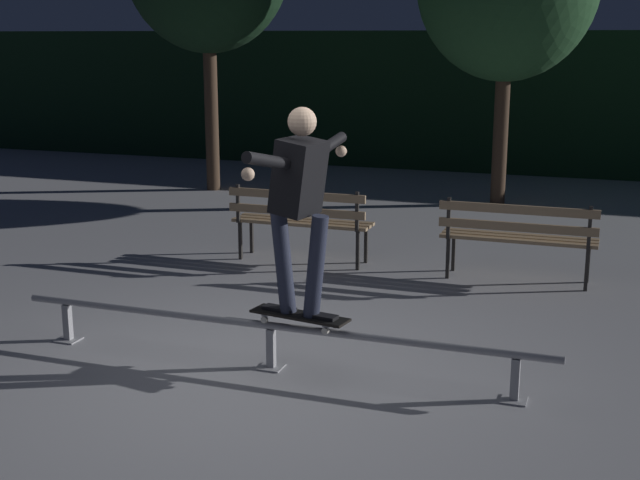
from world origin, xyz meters
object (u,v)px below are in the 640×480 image
(skateboarder, at_px, (299,194))
(park_bench_left_center, at_px, (518,232))
(grind_rail, at_px, (271,332))
(skateboard, at_px, (300,316))
(park_bench_leftmost, at_px, (300,216))

(skateboarder, distance_m, park_bench_left_center, 3.40)
(grind_rail, distance_m, park_bench_left_center, 3.40)
(skateboard, xyz_separation_m, park_bench_leftmost, (-1.15, 3.04, 0.09))
(grind_rail, distance_m, skateboard, 0.28)
(skateboarder, xyz_separation_m, park_bench_left_center, (1.25, 3.04, -0.85))
(grind_rail, relative_size, park_bench_left_center, 2.73)
(park_bench_leftmost, bearing_deg, skateboarder, -69.28)
(skateboard, xyz_separation_m, skateboarder, (0.00, -0.00, 0.94))
(park_bench_leftmost, bearing_deg, skateboard, -69.33)
(grind_rail, xyz_separation_m, park_bench_leftmost, (-0.91, 3.04, 0.24))
(grind_rail, distance_m, park_bench_leftmost, 3.18)
(skateboard, height_order, park_bench_leftmost, park_bench_leftmost)
(grind_rail, bearing_deg, skateboarder, -0.12)
(grind_rail, distance_m, skateboarder, 1.12)
(skateboard, bearing_deg, park_bench_left_center, 67.54)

